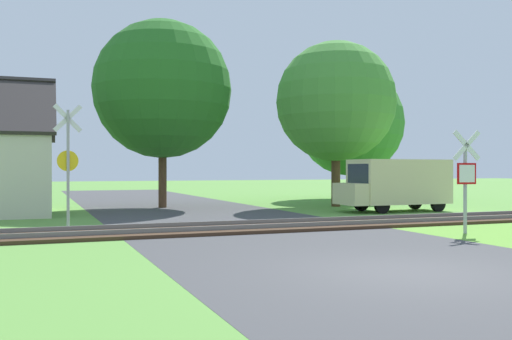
{
  "coord_description": "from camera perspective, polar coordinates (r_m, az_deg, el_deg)",
  "views": [
    {
      "loc": [
        -6.21,
        -8.4,
        1.83
      ],
      "look_at": [
        0.5,
        8.75,
        1.8
      ],
      "focal_mm": 40.0,
      "sensor_mm": 36.0,
      "label": 1
    }
  ],
  "objects": [
    {
      "name": "crossing_sign_far",
      "position": [
        18.4,
        -18.29,
        1.15
      ],
      "size": [
        0.87,
        0.17,
        3.83
      ],
      "rotation": [
        0.0,
        0.0,
        0.11
      ],
      "color": "#9E9EA5",
      "rests_on": "ground"
    },
    {
      "name": "tree_right",
      "position": [
        28.33,
        7.98,
        6.79
      ],
      "size": [
        5.87,
        5.87,
        8.08
      ],
      "color": "#513823",
      "rests_on": "ground"
    },
    {
      "name": "ground_plane",
      "position": [
        10.6,
        15.1,
        -9.85
      ],
      "size": [
        160.0,
        160.0,
        0.0
      ],
      "primitive_type": "plane",
      "color": "#5B933D"
    },
    {
      "name": "stop_sign_near",
      "position": [
        17.17,
        20.25,
        -0.51
      ],
      "size": [
        0.87,
        0.18,
        2.94
      ],
      "rotation": [
        0.0,
        0.0,
        3.02
      ],
      "color": "#9E9EA5",
      "rests_on": "ground"
    },
    {
      "name": "rail_track",
      "position": [
        17.38,
        -0.34,
        -5.76
      ],
      "size": [
        60.0,
        2.6,
        0.22
      ],
      "color": "#422D1E",
      "rests_on": "ground"
    },
    {
      "name": "tree_center",
      "position": [
        27.65,
        -9.33,
        7.96
      ],
      "size": [
        6.55,
        6.55,
        8.9
      ],
      "color": "#513823",
      "rests_on": "ground"
    },
    {
      "name": "road_asphalt",
      "position": [
        12.24,
        9.47,
        -8.49
      ],
      "size": [
        8.11,
        80.0,
        0.01
      ],
      "primitive_type": "cube",
      "color": "#424244",
      "rests_on": "ground"
    },
    {
      "name": "tree_far",
      "position": [
        35.49,
        9.43,
        4.68
      ],
      "size": [
        6.52,
        6.52,
        7.94
      ],
      "color": "#513823",
      "rests_on": "ground"
    },
    {
      "name": "mail_truck",
      "position": [
        25.33,
        13.83,
        -1.25
      ],
      "size": [
        4.92,
        1.96,
        2.24
      ],
      "rotation": [
        0.0,
        0.0,
        1.58
      ],
      "color": "beige",
      "rests_on": "ground"
    }
  ]
}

